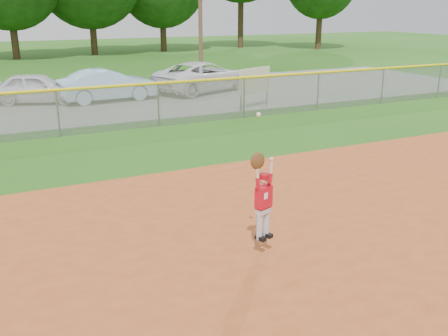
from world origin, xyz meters
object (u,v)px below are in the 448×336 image
Objects in this scene: car_white_a at (37,88)px; car_blue at (108,85)px; ballplayer at (263,196)px; sponsor_sign at (255,82)px; car_white_b at (203,76)px.

car_blue reaches higher than car_white_a.
car_blue is 15.36m from ballplayer.
car_white_a is at bearing 147.90° from sponsor_sign.
car_white_b is (4.78, 0.61, 0.03)m from car_blue.
ballplayer is at bearing 138.40° from car_white_b.
car_blue is 4.82m from car_white_b.
car_blue is 1.94× the size of ballplayer.
car_white_a is at bearing 67.26° from car_white_b.
sponsor_sign is at bearing 160.87° from car_white_b.
car_white_a is 0.74× the size of car_white_b.
car_blue is at bearing 86.36° from ballplayer.
car_white_b reaches higher than car_white_a.
car_white_b is at bearing 70.14° from ballplayer.
car_blue is 6.52m from sponsor_sign.
car_white_a is 9.27m from sponsor_sign.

